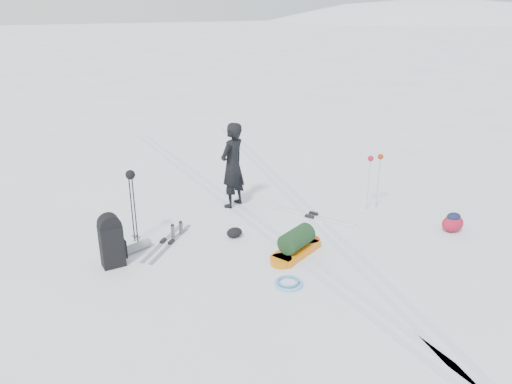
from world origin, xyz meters
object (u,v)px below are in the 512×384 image
pulk_sled (296,245)px  ski_poles_black (131,184)px  skier (233,165)px  expedition_rucksack (115,241)px

pulk_sled → ski_poles_black: ski_poles_black is taller
skier → expedition_rucksack: 3.37m
pulk_sled → ski_poles_black: bearing=118.1°
skier → ski_poles_black: bearing=-11.2°
expedition_rucksack → skier: bearing=24.5°
skier → pulk_sled: skier is taller
pulk_sled → expedition_rucksack: size_ratio=1.39×
pulk_sled → skier: bearing=66.0°
skier → ski_poles_black: skier is taller
skier → pulk_sled: (0.17, -2.66, -0.77)m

